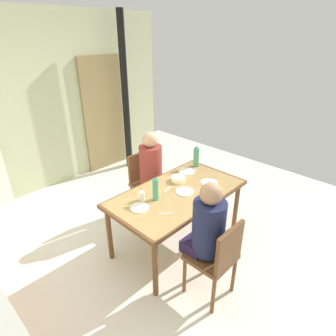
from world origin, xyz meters
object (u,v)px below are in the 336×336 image
object	(u,v)px
chair_far_diner	(145,180)
water_bottle_green_near	(196,157)
person_far_diner	(151,164)
serving_bowl_center	(178,179)
dining_table	(177,197)
person_near_diner	(207,225)
water_bottle_green_far	(155,189)
chair_near_diner	(218,257)

from	to	relation	value
chair_far_diner	water_bottle_green_near	size ratio (longest dim) A/B	2.99
person_far_diner	serving_bowl_center	distance (m)	0.48
serving_bowl_center	dining_table	bearing A→B (deg)	-139.31
person_far_diner	water_bottle_green_near	bearing A→B (deg)	140.92
chair_far_diner	serving_bowl_center	xyz separation A→B (m)	(-0.01, -0.62, 0.25)
person_near_diner	water_bottle_green_far	bearing A→B (deg)	86.49
chair_near_diner	chair_far_diner	xyz separation A→B (m)	(0.53, 1.57, 0.00)
person_near_diner	chair_near_diner	bearing A→B (deg)	-90.00
chair_far_diner	water_bottle_green_far	world-z (taller)	water_bottle_green_far
dining_table	person_far_diner	world-z (taller)	person_far_diner
dining_table	person_near_diner	xyz separation A→B (m)	(-0.32, -0.65, 0.13)
chair_near_diner	chair_far_diner	world-z (taller)	same
dining_table	water_bottle_green_near	xyz separation A→B (m)	(0.67, 0.28, 0.20)
dining_table	water_bottle_green_near	distance (m)	0.75
serving_bowl_center	chair_near_diner	bearing A→B (deg)	-118.54
water_bottle_green_near	person_far_diner	bearing A→B (deg)	140.92
person_far_diner	water_bottle_green_near	distance (m)	0.60
water_bottle_green_far	serving_bowl_center	xyz separation A→B (m)	(0.48, 0.10, -0.10)
chair_far_diner	water_bottle_green_far	size ratio (longest dim) A/B	3.15
dining_table	water_bottle_green_near	size ratio (longest dim) A/B	5.37
person_near_diner	serving_bowl_center	world-z (taller)	person_near_diner
person_near_diner	water_bottle_green_far	xyz separation A→B (m)	(0.04, 0.72, 0.07)
chair_far_diner	person_far_diner	bearing A→B (deg)	90.00
chair_near_diner	serving_bowl_center	distance (m)	1.12
chair_far_diner	water_bottle_green_near	distance (m)	0.78
chair_far_diner	serving_bowl_center	distance (m)	0.66
chair_near_diner	water_bottle_green_near	xyz separation A→B (m)	(0.99, 1.06, 0.36)
chair_far_diner	person_far_diner	size ratio (longest dim) A/B	1.13
chair_near_diner	water_bottle_green_far	bearing A→B (deg)	87.04
person_near_diner	serving_bowl_center	xyz separation A→B (m)	(0.52, 0.82, -0.03)
water_bottle_green_far	chair_far_diner	bearing A→B (deg)	55.77
chair_far_diner	water_bottle_green_far	bearing A→B (deg)	55.77
chair_near_diner	serving_bowl_center	size ratio (longest dim) A/B	5.12
water_bottle_green_far	dining_table	bearing A→B (deg)	-14.84
chair_far_diner	person_near_diner	bearing A→B (deg)	69.77
water_bottle_green_far	serving_bowl_center	world-z (taller)	water_bottle_green_far
person_far_diner	serving_bowl_center	world-z (taller)	person_far_diner
dining_table	water_bottle_green_far	xyz separation A→B (m)	(-0.28, 0.07, 0.20)
chair_far_diner	person_near_diner	distance (m)	1.56
chair_near_diner	person_near_diner	size ratio (longest dim) A/B	1.13
chair_far_diner	person_far_diner	xyz separation A→B (m)	(-0.00, -0.14, 0.28)
chair_near_diner	water_bottle_green_near	size ratio (longest dim) A/B	2.99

